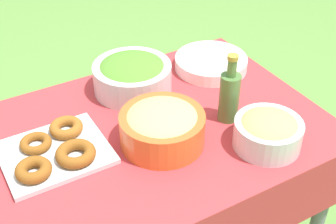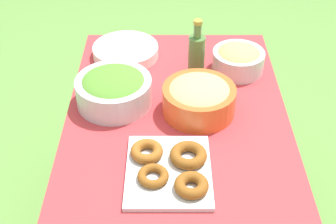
{
  "view_description": "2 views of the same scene",
  "coord_description": "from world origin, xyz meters",
  "px_view_note": "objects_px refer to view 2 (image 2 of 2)",
  "views": [
    {
      "loc": [
        0.52,
        1.06,
        1.67
      ],
      "look_at": [
        -0.05,
        0.08,
        0.83
      ],
      "focal_mm": 50.0,
      "sensor_mm": 36.0,
      "label": 1
    },
    {
      "loc": [
        1.31,
        -0.03,
        1.79
      ],
      "look_at": [
        0.03,
        -0.03,
        0.76
      ],
      "focal_mm": 50.0,
      "sensor_mm": 36.0,
      "label": 2
    }
  ],
  "objects_px": {
    "pasta_bowl": "(199,97)",
    "donut_platter": "(171,168)",
    "bread_bowl": "(238,59)",
    "salad_bowl": "(114,89)",
    "olive_oil_bottle": "(197,54)",
    "plate_stack": "(126,51)"
  },
  "relations": [
    {
      "from": "pasta_bowl",
      "to": "donut_platter",
      "type": "xyz_separation_m",
      "value": [
        0.31,
        -0.1,
        -0.04
      ]
    },
    {
      "from": "donut_platter",
      "to": "bread_bowl",
      "type": "bearing_deg",
      "value": 154.59
    },
    {
      "from": "salad_bowl",
      "to": "olive_oil_bottle",
      "type": "bearing_deg",
      "value": 122.01
    },
    {
      "from": "plate_stack",
      "to": "olive_oil_bottle",
      "type": "xyz_separation_m",
      "value": [
        0.13,
        0.29,
        0.07
      ]
    },
    {
      "from": "plate_stack",
      "to": "pasta_bowl",
      "type": "bearing_deg",
      "value": 37.46
    },
    {
      "from": "salad_bowl",
      "to": "pasta_bowl",
      "type": "distance_m",
      "value": 0.31
    },
    {
      "from": "salad_bowl",
      "to": "pasta_bowl",
      "type": "xyz_separation_m",
      "value": [
        0.05,
        0.31,
        0.0
      ]
    },
    {
      "from": "olive_oil_bottle",
      "to": "donut_platter",
      "type": "bearing_deg",
      "value": -10.57
    },
    {
      "from": "salad_bowl",
      "to": "plate_stack",
      "type": "xyz_separation_m",
      "value": [
        -0.33,
        0.02,
        -0.04
      ]
    },
    {
      "from": "salad_bowl",
      "to": "plate_stack",
      "type": "relative_size",
      "value": 1.01
    },
    {
      "from": "salad_bowl",
      "to": "olive_oil_bottle",
      "type": "height_order",
      "value": "olive_oil_bottle"
    },
    {
      "from": "pasta_bowl",
      "to": "salad_bowl",
      "type": "bearing_deg",
      "value": -99.7
    },
    {
      "from": "donut_platter",
      "to": "olive_oil_bottle",
      "type": "xyz_separation_m",
      "value": [
        -0.56,
        0.1,
        0.07
      ]
    },
    {
      "from": "salad_bowl",
      "to": "donut_platter",
      "type": "bearing_deg",
      "value": 29.92
    },
    {
      "from": "salad_bowl",
      "to": "donut_platter",
      "type": "distance_m",
      "value": 0.42
    },
    {
      "from": "donut_platter",
      "to": "bread_bowl",
      "type": "height_order",
      "value": "bread_bowl"
    },
    {
      "from": "olive_oil_bottle",
      "to": "salad_bowl",
      "type": "bearing_deg",
      "value": -57.99
    },
    {
      "from": "pasta_bowl",
      "to": "donut_platter",
      "type": "distance_m",
      "value": 0.33
    },
    {
      "from": "plate_stack",
      "to": "olive_oil_bottle",
      "type": "relative_size",
      "value": 1.16
    },
    {
      "from": "pasta_bowl",
      "to": "olive_oil_bottle",
      "type": "distance_m",
      "value": 0.25
    },
    {
      "from": "salad_bowl",
      "to": "plate_stack",
      "type": "bearing_deg",
      "value": 176.82
    },
    {
      "from": "salad_bowl",
      "to": "pasta_bowl",
      "type": "bearing_deg",
      "value": 80.3
    }
  ]
}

